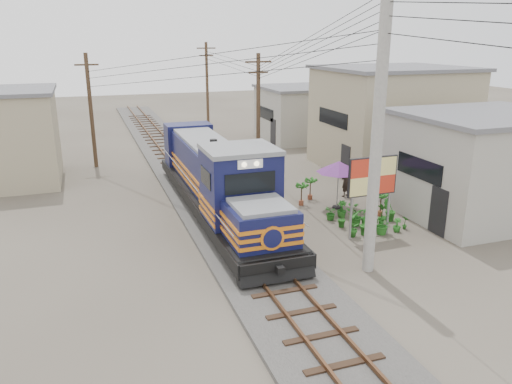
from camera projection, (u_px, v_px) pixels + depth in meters
name	position (u px, v px, depth m)	size (l,w,h in m)	color
ground	(270.00, 279.00, 17.01)	(120.00, 120.00, 0.00)	#473F35
ballast	(202.00, 193.00, 26.01)	(3.60, 70.00, 0.16)	#595651
track	(202.00, 190.00, 25.95)	(1.15, 70.00, 0.12)	#51331E
locomotive	(218.00, 180.00, 22.65)	(2.78, 15.12, 3.75)	black
utility_pole_main	(378.00, 130.00, 16.17)	(0.40, 0.40, 10.00)	#9E9B93
wooden_pole_mid	(258.00, 110.00, 29.96)	(1.60, 0.24, 7.00)	#4C3826
wooden_pole_far	(207.00, 85.00, 42.60)	(1.60, 0.24, 7.50)	#4C3826
wooden_pole_left	(91.00, 109.00, 30.59)	(1.60, 0.24, 7.00)	#4C3826
power_lines	(202.00, 44.00, 22.38)	(9.65, 19.00, 3.30)	black
shophouse_front	(484.00, 164.00, 22.62)	(7.35, 6.30, 4.70)	gray
shophouse_mid	(391.00, 118.00, 30.83)	(8.40, 7.35, 6.20)	gray
shophouse_back	(302.00, 113.00, 39.67)	(6.30, 6.30, 4.20)	gray
billboard	(372.00, 178.00, 19.89)	(2.18, 0.20, 3.37)	#99999E
market_umbrella	(339.00, 167.00, 23.40)	(2.65, 2.65, 2.33)	black
vendor	(346.00, 181.00, 25.58)	(0.58, 0.38, 1.60)	black
plant_nursery	(364.00, 218.00, 21.49)	(3.11, 3.17, 1.12)	#21621C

